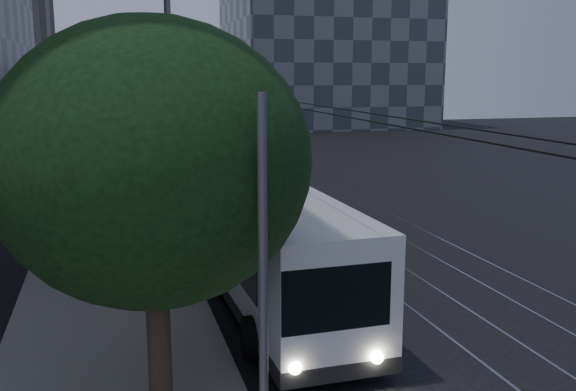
{
  "coord_description": "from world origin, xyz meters",
  "views": [
    {
      "loc": [
        -7.39,
        -18.75,
        6.26
      ],
      "look_at": [
        -1.13,
        3.42,
        1.85
      ],
      "focal_mm": 40.0,
      "sensor_mm": 36.0,
      "label": 1
    }
  ],
  "objects_px": {
    "pickup_silver": "(179,191)",
    "streetlamp_near": "(183,81)",
    "streetlamp_far": "(138,79)",
    "trolleybus": "(262,238)",
    "car_white_d": "(169,145)",
    "car_white_b": "(170,162)",
    "car_white_c": "(175,151)",
    "car_white_a": "(179,179)"
  },
  "relations": [
    {
      "from": "streetlamp_near",
      "to": "trolleybus",
      "type": "bearing_deg",
      "value": -59.08
    },
    {
      "from": "trolleybus",
      "to": "streetlamp_far",
      "type": "xyz_separation_m",
      "value": [
        -1.96,
        26.02,
        4.16
      ]
    },
    {
      "from": "car_white_a",
      "to": "car_white_d",
      "type": "height_order",
      "value": "car_white_a"
    },
    {
      "from": "pickup_silver",
      "to": "trolleybus",
      "type": "bearing_deg",
      "value": -67.27
    },
    {
      "from": "car_white_d",
      "to": "streetlamp_near",
      "type": "bearing_deg",
      "value": -79.64
    },
    {
      "from": "car_white_c",
      "to": "streetlamp_near",
      "type": "distance_m",
      "value": 27.9
    },
    {
      "from": "car_white_a",
      "to": "streetlamp_far",
      "type": "relative_size",
      "value": 0.4
    },
    {
      "from": "car_white_a",
      "to": "trolleybus",
      "type": "bearing_deg",
      "value": -99.98
    },
    {
      "from": "car_white_c",
      "to": "streetlamp_near",
      "type": "relative_size",
      "value": 0.37
    },
    {
      "from": "trolleybus",
      "to": "pickup_silver",
      "type": "height_order",
      "value": "trolleybus"
    },
    {
      "from": "car_white_a",
      "to": "pickup_silver",
      "type": "bearing_deg",
      "value": -107.9
    },
    {
      "from": "car_white_a",
      "to": "car_white_b",
      "type": "relative_size",
      "value": 0.72
    },
    {
      "from": "trolleybus",
      "to": "pickup_silver",
      "type": "xyz_separation_m",
      "value": [
        -0.96,
        12.76,
        -0.88
      ]
    },
    {
      "from": "pickup_silver",
      "to": "streetlamp_far",
      "type": "distance_m",
      "value": 14.23
    },
    {
      "from": "pickup_silver",
      "to": "streetlamp_near",
      "type": "xyz_separation_m",
      "value": [
        -0.77,
        -9.86,
        5.2
      ]
    },
    {
      "from": "car_white_c",
      "to": "streetlamp_far",
      "type": "xyz_separation_m",
      "value": [
        -2.6,
        -4.14,
        5.24
      ]
    },
    {
      "from": "car_white_b",
      "to": "streetlamp_near",
      "type": "distance_m",
      "value": 21.12
    },
    {
      "from": "car_white_b",
      "to": "car_white_d",
      "type": "relative_size",
      "value": 1.47
    },
    {
      "from": "trolleybus",
      "to": "streetlamp_near",
      "type": "bearing_deg",
      "value": 119.55
    },
    {
      "from": "car_white_a",
      "to": "car_white_d",
      "type": "distance_m",
      "value": 17.23
    },
    {
      "from": "pickup_silver",
      "to": "car_white_b",
      "type": "height_order",
      "value": "pickup_silver"
    },
    {
      "from": "trolleybus",
      "to": "car_white_d",
      "type": "bearing_deg",
      "value": 87.57
    },
    {
      "from": "trolleybus",
      "to": "car_white_b",
      "type": "bearing_deg",
      "value": 89.49
    },
    {
      "from": "pickup_silver",
      "to": "streetlamp_near",
      "type": "height_order",
      "value": "streetlamp_near"
    },
    {
      "from": "car_white_d",
      "to": "streetlamp_near",
      "type": "distance_m",
      "value": 32.06
    },
    {
      "from": "car_white_a",
      "to": "car_white_b",
      "type": "distance_m",
      "value": 6.09
    },
    {
      "from": "car_white_a",
      "to": "streetlamp_far",
      "type": "distance_m",
      "value": 10.33
    },
    {
      "from": "pickup_silver",
      "to": "car_white_d",
      "type": "distance_m",
      "value": 21.72
    },
    {
      "from": "car_white_a",
      "to": "streetlamp_near",
      "type": "height_order",
      "value": "streetlamp_near"
    },
    {
      "from": "car_white_a",
      "to": "streetlamp_near",
      "type": "xyz_separation_m",
      "value": [
        -1.27,
        -14.33,
        5.35
      ]
    },
    {
      "from": "car_white_c",
      "to": "trolleybus",
      "type": "bearing_deg",
      "value": -76.79
    },
    {
      "from": "trolleybus",
      "to": "streetlamp_far",
      "type": "relative_size",
      "value": 1.28
    },
    {
      "from": "car_white_a",
      "to": "car_white_c",
      "type": "bearing_deg",
      "value": 73.61
    },
    {
      "from": "car_white_a",
      "to": "streetlamp_near",
      "type": "relative_size",
      "value": 0.39
    },
    {
      "from": "car_white_b",
      "to": "streetlamp_far",
      "type": "bearing_deg",
      "value": 123.98
    },
    {
      "from": "pickup_silver",
      "to": "streetlamp_near",
      "type": "relative_size",
      "value": 0.58
    },
    {
      "from": "car_white_c",
      "to": "pickup_silver",
      "type": "bearing_deg",
      "value": -80.83
    },
    {
      "from": "pickup_silver",
      "to": "streetlamp_far",
      "type": "bearing_deg",
      "value": 112.7
    },
    {
      "from": "trolleybus",
      "to": "streetlamp_near",
      "type": "height_order",
      "value": "streetlamp_near"
    },
    {
      "from": "trolleybus",
      "to": "car_white_b",
      "type": "xyz_separation_m",
      "value": [
        -0.35,
        23.31,
        -0.91
      ]
    },
    {
      "from": "car_white_d",
      "to": "car_white_c",
      "type": "bearing_deg",
      "value": -75.34
    },
    {
      "from": "trolleybus",
      "to": "streetlamp_near",
      "type": "xyz_separation_m",
      "value": [
        -1.74,
        2.9,
        4.32
      ]
    }
  ]
}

